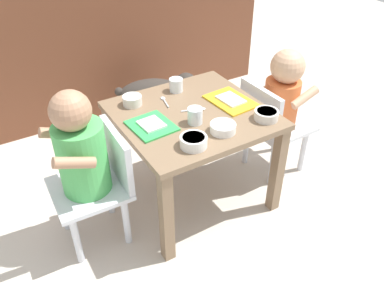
{
  "coord_description": "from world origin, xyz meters",
  "views": [
    {
      "loc": [
        -0.73,
        -1.2,
        1.29
      ],
      "look_at": [
        0.0,
        0.0,
        0.29
      ],
      "focal_mm": 37.29,
      "sensor_mm": 36.0,
      "label": 1
    }
  ],
  "objects_px": {
    "seated_child_left": "(85,156)",
    "dog": "(156,93)",
    "veggie_bowl_near": "(194,141)",
    "spoon_by_left_tray": "(165,101)",
    "cereal_bowl_left_side": "(132,100)",
    "veggie_bowl_far": "(223,127)",
    "water_cup_right": "(176,86)",
    "water_cup_left": "(195,117)",
    "seated_child_right": "(280,99)",
    "spoon_by_right_tray": "(196,109)",
    "food_tray_right": "(231,101)",
    "dining_table": "(192,128)",
    "food_tray_left": "(152,125)",
    "cereal_bowl_right_side": "(266,115)"
  },
  "relations": [
    {
      "from": "cereal_bowl_left_side",
      "to": "food_tray_left",
      "type": "bearing_deg",
      "value": -92.54
    },
    {
      "from": "food_tray_right",
      "to": "cereal_bowl_left_side",
      "type": "height_order",
      "value": "cereal_bowl_left_side"
    },
    {
      "from": "cereal_bowl_right_side",
      "to": "veggie_bowl_far",
      "type": "xyz_separation_m",
      "value": [
        -0.2,
        0.01,
        -0.0
      ]
    },
    {
      "from": "seated_child_left",
      "to": "cereal_bowl_left_side",
      "type": "distance_m",
      "value": 0.34
    },
    {
      "from": "food_tray_left",
      "to": "water_cup_left",
      "type": "xyz_separation_m",
      "value": [
        0.16,
        -0.06,
        0.02
      ]
    },
    {
      "from": "water_cup_left",
      "to": "water_cup_right",
      "type": "distance_m",
      "value": 0.28
    },
    {
      "from": "veggie_bowl_near",
      "to": "spoon_by_left_tray",
      "type": "bearing_deg",
      "value": 79.13
    },
    {
      "from": "food_tray_left",
      "to": "cereal_bowl_right_side",
      "type": "xyz_separation_m",
      "value": [
        0.41,
        -0.19,
        0.01
      ]
    },
    {
      "from": "water_cup_left",
      "to": "dining_table",
      "type": "bearing_deg",
      "value": 67.32
    },
    {
      "from": "dining_table",
      "to": "veggie_bowl_far",
      "type": "bearing_deg",
      "value": -81.65
    },
    {
      "from": "seated_child_right",
      "to": "cereal_bowl_right_side",
      "type": "relative_size",
      "value": 6.49
    },
    {
      "from": "spoon_by_left_tray",
      "to": "dog",
      "type": "bearing_deg",
      "value": 68.16
    },
    {
      "from": "dining_table",
      "to": "seated_child_right",
      "type": "relative_size",
      "value": 0.95
    },
    {
      "from": "seated_child_left",
      "to": "food_tray_left",
      "type": "xyz_separation_m",
      "value": [
        0.27,
        -0.01,
        0.04
      ]
    },
    {
      "from": "food_tray_right",
      "to": "veggie_bowl_far",
      "type": "xyz_separation_m",
      "value": [
        -0.16,
        -0.17,
        0.01
      ]
    },
    {
      "from": "dining_table",
      "to": "seated_child_left",
      "type": "relative_size",
      "value": 0.88
    },
    {
      "from": "veggie_bowl_near",
      "to": "dog",
      "type": "bearing_deg",
      "value": 72.44
    },
    {
      "from": "cereal_bowl_right_side",
      "to": "dining_table",
      "type": "bearing_deg",
      "value": 139.17
    },
    {
      "from": "cereal_bowl_left_side",
      "to": "spoon_by_left_tray",
      "type": "relative_size",
      "value": 0.82
    },
    {
      "from": "food_tray_left",
      "to": "water_cup_left",
      "type": "distance_m",
      "value": 0.17
    },
    {
      "from": "food_tray_right",
      "to": "spoon_by_left_tray",
      "type": "height_order",
      "value": "food_tray_right"
    },
    {
      "from": "cereal_bowl_right_side",
      "to": "spoon_by_right_tray",
      "type": "height_order",
      "value": "cereal_bowl_right_side"
    },
    {
      "from": "cereal_bowl_left_side",
      "to": "food_tray_right",
      "type": "bearing_deg",
      "value": -27.93
    },
    {
      "from": "dining_table",
      "to": "water_cup_left",
      "type": "xyz_separation_m",
      "value": [
        -0.03,
        -0.07,
        0.1
      ]
    },
    {
      "from": "dining_table",
      "to": "veggie_bowl_near",
      "type": "bearing_deg",
      "value": -120.03
    },
    {
      "from": "seated_child_left",
      "to": "food_tray_left",
      "type": "height_order",
      "value": "seated_child_left"
    },
    {
      "from": "water_cup_right",
      "to": "cereal_bowl_left_side",
      "type": "distance_m",
      "value": 0.22
    },
    {
      "from": "food_tray_right",
      "to": "spoon_by_left_tray",
      "type": "distance_m",
      "value": 0.28
    },
    {
      "from": "seated_child_left",
      "to": "cereal_bowl_left_side",
      "type": "bearing_deg",
      "value": 34.1
    },
    {
      "from": "veggie_bowl_near",
      "to": "spoon_by_left_tray",
      "type": "distance_m",
      "value": 0.35
    },
    {
      "from": "dog",
      "to": "spoon_by_left_tray",
      "type": "bearing_deg",
      "value": -111.84
    },
    {
      "from": "spoon_by_left_tray",
      "to": "water_cup_right",
      "type": "bearing_deg",
      "value": 32.69
    },
    {
      "from": "seated_child_left",
      "to": "dog",
      "type": "distance_m",
      "value": 0.92
    },
    {
      "from": "food_tray_left",
      "to": "cereal_bowl_left_side",
      "type": "bearing_deg",
      "value": 87.46
    },
    {
      "from": "veggie_bowl_near",
      "to": "spoon_by_right_tray",
      "type": "relative_size",
      "value": 1.01
    },
    {
      "from": "seated_child_right",
      "to": "water_cup_left",
      "type": "distance_m",
      "value": 0.5
    },
    {
      "from": "food_tray_left",
      "to": "spoon_by_left_tray",
      "type": "xyz_separation_m",
      "value": [
        0.14,
        0.15,
        -0.0
      ]
    },
    {
      "from": "dining_table",
      "to": "spoon_by_right_tray",
      "type": "distance_m",
      "value": 0.08
    },
    {
      "from": "dog",
      "to": "seated_child_right",
      "type": "bearing_deg",
      "value": -65.64
    },
    {
      "from": "spoon_by_right_tray",
      "to": "water_cup_left",
      "type": "bearing_deg",
      "value": -124.49
    },
    {
      "from": "seated_child_left",
      "to": "water_cup_left",
      "type": "xyz_separation_m",
      "value": [
        0.43,
        -0.07,
        0.07
      ]
    },
    {
      "from": "spoon_by_right_tray",
      "to": "spoon_by_left_tray",
      "type": "bearing_deg",
      "value": 120.91
    },
    {
      "from": "dining_table",
      "to": "food_tray_left",
      "type": "bearing_deg",
      "value": -177.28
    },
    {
      "from": "dining_table",
      "to": "food_tray_right",
      "type": "relative_size",
      "value": 2.72
    },
    {
      "from": "food_tray_left",
      "to": "cereal_bowl_right_side",
      "type": "distance_m",
      "value": 0.46
    },
    {
      "from": "spoon_by_left_tray",
      "to": "dining_table",
      "type": "bearing_deg",
      "value": -70.0
    },
    {
      "from": "cereal_bowl_left_side",
      "to": "cereal_bowl_right_side",
      "type": "bearing_deg",
      "value": -43.24
    },
    {
      "from": "seated_child_left",
      "to": "spoon_by_right_tray",
      "type": "xyz_separation_m",
      "value": [
        0.49,
        0.01,
        0.04
      ]
    },
    {
      "from": "cereal_bowl_left_side",
      "to": "veggie_bowl_far",
      "type": "height_order",
      "value": "cereal_bowl_left_side"
    },
    {
      "from": "seated_child_right",
      "to": "food_tray_right",
      "type": "height_order",
      "value": "seated_child_right"
    }
  ]
}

